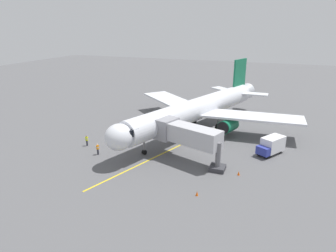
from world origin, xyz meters
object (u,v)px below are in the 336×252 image
object	(u,v)px
ground_crew_marshaller	(87,140)
safety_cone_nose_right	(239,173)
ground_crew_wing_walker	(98,149)
box_truck_near_nose	(271,145)
safety_cone_nose_left	(197,193)
airplane	(198,109)
safety_cone_wing_port	(134,136)
safety_cone_wing_starboard	(131,132)
jet_bridge	(184,134)

from	to	relation	value
ground_crew_marshaller	safety_cone_nose_right	distance (m)	24.01
ground_crew_wing_walker	ground_crew_marshaller	bearing A→B (deg)	-33.17
ground_crew_marshaller	box_truck_near_nose	size ratio (longest dim) A/B	0.35
box_truck_near_nose	ground_crew_marshaller	bearing A→B (deg)	14.28
safety_cone_nose_left	airplane	bearing A→B (deg)	-74.34
safety_cone_nose_right	safety_cone_wing_port	xyz separation A→B (m)	(18.57, -7.17, 0.00)
ground_crew_marshaller	safety_cone_nose_left	bearing A→B (deg)	158.48
airplane	safety_cone_nose_left	world-z (taller)	airplane
box_truck_near_nose	safety_cone_wing_port	xyz separation A→B (m)	(21.95, 1.20, -1.11)
box_truck_near_nose	safety_cone_nose_right	world-z (taller)	box_truck_near_nose
safety_cone_wing_port	safety_cone_wing_starboard	size ratio (longest dim) A/B	1.00
ground_crew_wing_walker	box_truck_near_nose	size ratio (longest dim) A/B	0.35
safety_cone_wing_starboard	safety_cone_nose_right	bearing A→B (deg)	155.99
ground_crew_wing_walker	safety_cone_nose_right	bearing A→B (deg)	-177.43
safety_cone_nose_left	safety_cone_wing_port	xyz separation A→B (m)	(14.91, -13.77, 0.00)
airplane	safety_cone_nose_left	xyz separation A→B (m)	(-5.96, 21.27, -3.73)
jet_bridge	safety_cone_wing_starboard	world-z (taller)	jet_bridge
safety_cone_nose_left	ground_crew_marshaller	bearing A→B (deg)	-21.52
box_truck_near_nose	airplane	bearing A→B (deg)	-25.85
airplane	ground_crew_marshaller	xyz separation A→B (m)	(14.35, 13.26, -3.12)
jet_bridge	ground_crew_wing_walker	xyz separation A→B (m)	(12.24, 3.17, -2.88)
jet_bridge	safety_cone_wing_port	bearing A→B (deg)	-25.31
ground_crew_marshaller	box_truck_near_nose	bearing A→B (deg)	-165.72
jet_bridge	safety_cone_wing_starboard	xyz separation A→B (m)	(11.84, -6.67, -3.49)
airplane	safety_cone_nose_left	distance (m)	22.40
jet_bridge	safety_cone_nose_right	world-z (taller)	jet_bridge
safety_cone_wing_port	box_truck_near_nose	bearing A→B (deg)	-176.88
ground_crew_marshaller	safety_cone_wing_port	world-z (taller)	ground_crew_marshaller
safety_cone_nose_right	safety_cone_wing_starboard	bearing A→B (deg)	-24.01
ground_crew_marshaller	safety_cone_wing_starboard	bearing A→B (deg)	-117.69
safety_cone_nose_left	safety_cone_wing_starboard	distance (m)	22.56
safety_cone_nose_right	jet_bridge	bearing A→B (deg)	-15.40
safety_cone_wing_port	safety_cone_wing_starboard	xyz separation A→B (m)	(1.45, -1.75, 0.00)
box_truck_near_nose	safety_cone_wing_port	world-z (taller)	box_truck_near_nose
jet_bridge	safety_cone_wing_starboard	bearing A→B (deg)	-29.38
ground_crew_wing_walker	box_truck_near_nose	bearing A→B (deg)	-158.70
safety_cone_wing_starboard	ground_crew_wing_walker	bearing A→B (deg)	87.69
airplane	jet_bridge	xyz separation A→B (m)	(-1.44, 12.41, -0.24)
safety_cone_nose_right	safety_cone_wing_starboard	size ratio (longest dim) A/B	1.00
jet_bridge	ground_crew_marshaller	xyz separation A→B (m)	(15.78, 0.85, -2.88)
jet_bridge	safety_cone_nose_left	world-z (taller)	jet_bridge
safety_cone_nose_left	safety_cone_wing_starboard	world-z (taller)	same
airplane	safety_cone_wing_starboard	bearing A→B (deg)	28.91
safety_cone_nose_left	safety_cone_wing_starboard	xyz separation A→B (m)	(16.36, -15.52, 0.00)
box_truck_near_nose	safety_cone_nose_left	world-z (taller)	box_truck_near_nose
safety_cone_wing_starboard	safety_cone_nose_left	bearing A→B (deg)	136.51
ground_crew_marshaller	safety_cone_wing_port	xyz separation A→B (m)	(-5.39, -5.76, -0.61)
ground_crew_wing_walker	safety_cone_wing_starboard	size ratio (longest dim) A/B	3.11
airplane	safety_cone_wing_port	size ratio (longest dim) A/B	71.24
box_truck_near_nose	ground_crew_wing_walker	bearing A→B (deg)	21.30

